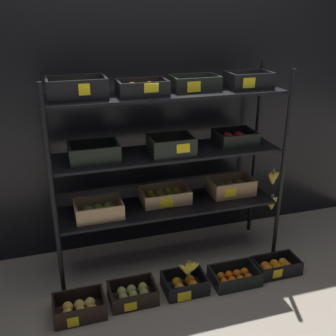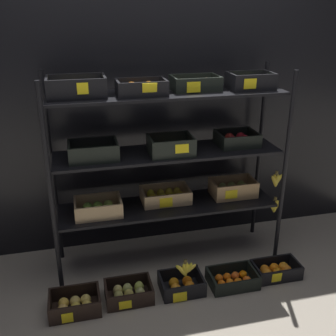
{
  "view_description": "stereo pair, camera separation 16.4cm",
  "coord_description": "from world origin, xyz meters",
  "px_view_note": "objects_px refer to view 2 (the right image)",
  "views": [
    {
      "loc": [
        -0.81,
        -2.66,
        1.93
      ],
      "look_at": [
        0.0,
        0.0,
        0.79
      ],
      "focal_mm": 43.44,
      "sensor_mm": 36.0,
      "label": 1
    },
    {
      "loc": [
        -0.65,
        -2.71,
        1.93
      ],
      "look_at": [
        0.0,
        0.0,
        0.79
      ],
      "focal_mm": 43.44,
      "sensor_mm": 36.0,
      "label": 2
    }
  ],
  "objects_px": {
    "crate_ground_apple_gold": "(75,304)",
    "banana_bunch_loose": "(185,269)",
    "crate_ground_tangerine": "(233,279)",
    "display_rack": "(167,150)",
    "crate_ground_orange": "(181,285)",
    "crate_ground_rightmost_orange": "(276,271)",
    "crate_ground_pear": "(129,293)"
  },
  "relations": [
    {
      "from": "crate_ground_orange",
      "to": "crate_ground_rightmost_orange",
      "type": "height_order",
      "value": "crate_ground_orange"
    },
    {
      "from": "banana_bunch_loose",
      "to": "crate_ground_pear",
      "type": "bearing_deg",
      "value": 179.81
    },
    {
      "from": "crate_ground_apple_gold",
      "to": "crate_ground_orange",
      "type": "xyz_separation_m",
      "value": [
        0.75,
        0.03,
        -0.0
      ]
    },
    {
      "from": "crate_ground_apple_gold",
      "to": "banana_bunch_loose",
      "type": "bearing_deg",
      "value": 2.01
    },
    {
      "from": "crate_ground_pear",
      "to": "banana_bunch_loose",
      "type": "height_order",
      "value": "banana_bunch_loose"
    },
    {
      "from": "crate_ground_tangerine",
      "to": "banana_bunch_loose",
      "type": "distance_m",
      "value": 0.38
    },
    {
      "from": "crate_ground_pear",
      "to": "crate_ground_orange",
      "type": "xyz_separation_m",
      "value": [
        0.38,
        0.0,
        -0.0
      ]
    },
    {
      "from": "crate_ground_pear",
      "to": "crate_ground_rightmost_orange",
      "type": "height_order",
      "value": "crate_ground_pear"
    },
    {
      "from": "crate_ground_rightmost_orange",
      "to": "banana_bunch_loose",
      "type": "distance_m",
      "value": 0.73
    },
    {
      "from": "crate_ground_orange",
      "to": "banana_bunch_loose",
      "type": "relative_size",
      "value": 1.77
    },
    {
      "from": "display_rack",
      "to": "crate_ground_orange",
      "type": "distance_m",
      "value": 0.98
    },
    {
      "from": "crate_ground_orange",
      "to": "crate_ground_apple_gold",
      "type": "bearing_deg",
      "value": -177.73
    },
    {
      "from": "display_rack",
      "to": "crate_ground_pear",
      "type": "relative_size",
      "value": 5.51
    },
    {
      "from": "crate_ground_orange",
      "to": "banana_bunch_loose",
      "type": "height_order",
      "value": "banana_bunch_loose"
    },
    {
      "from": "display_rack",
      "to": "crate_ground_apple_gold",
      "type": "bearing_deg",
      "value": -149.25
    },
    {
      "from": "crate_ground_tangerine",
      "to": "crate_ground_orange",
      "type": "bearing_deg",
      "value": 177.07
    },
    {
      "from": "crate_ground_orange",
      "to": "crate_ground_tangerine",
      "type": "height_order",
      "value": "crate_ground_orange"
    },
    {
      "from": "crate_ground_apple_gold",
      "to": "crate_ground_tangerine",
      "type": "distance_m",
      "value": 1.13
    },
    {
      "from": "crate_ground_pear",
      "to": "banana_bunch_loose",
      "type": "bearing_deg",
      "value": -0.19
    },
    {
      "from": "crate_ground_apple_gold",
      "to": "crate_ground_tangerine",
      "type": "bearing_deg",
      "value": 0.5
    },
    {
      "from": "crate_ground_apple_gold",
      "to": "banana_bunch_loose",
      "type": "xyz_separation_m",
      "value": [
        0.78,
        0.03,
        0.13
      ]
    },
    {
      "from": "crate_ground_tangerine",
      "to": "crate_ground_pear",
      "type": "bearing_deg",
      "value": 178.61
    },
    {
      "from": "crate_ground_pear",
      "to": "crate_ground_orange",
      "type": "relative_size",
      "value": 1.06
    },
    {
      "from": "crate_ground_apple_gold",
      "to": "crate_ground_rightmost_orange",
      "type": "bearing_deg",
      "value": 0.99
    },
    {
      "from": "crate_ground_tangerine",
      "to": "crate_ground_rightmost_orange",
      "type": "bearing_deg",
      "value": 2.55
    },
    {
      "from": "crate_ground_orange",
      "to": "display_rack",
      "type": "bearing_deg",
      "value": 90.37
    },
    {
      "from": "display_rack",
      "to": "banana_bunch_loose",
      "type": "bearing_deg",
      "value": -85.89
    },
    {
      "from": "crate_ground_pear",
      "to": "crate_ground_rightmost_orange",
      "type": "distance_m",
      "value": 1.12
    },
    {
      "from": "crate_ground_apple_gold",
      "to": "crate_ground_pear",
      "type": "distance_m",
      "value": 0.37
    },
    {
      "from": "display_rack",
      "to": "crate_ground_pear",
      "type": "bearing_deg",
      "value": -132.3
    },
    {
      "from": "crate_ground_orange",
      "to": "crate_ground_rightmost_orange",
      "type": "bearing_deg",
      "value": -0.3
    },
    {
      "from": "crate_ground_rightmost_orange",
      "to": "banana_bunch_loose",
      "type": "height_order",
      "value": "banana_bunch_loose"
    }
  ]
}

